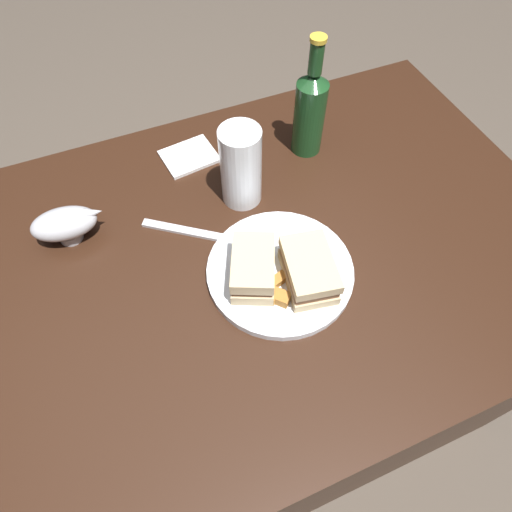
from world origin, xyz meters
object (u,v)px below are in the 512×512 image
(sandwich_half_right, at_px, (309,270))
(pint_glass, at_px, (241,171))
(napkin, at_px, (189,156))
(gravy_boat, at_px, (65,224))
(sandwich_half_left, at_px, (253,268))
(cider_bottle, at_px, (310,110))
(fork, at_px, (188,231))
(plate, at_px, (280,271))

(sandwich_half_right, distance_m, pint_glass, 0.24)
(sandwich_half_right, bearing_deg, napkin, -76.15)
(gravy_boat, bearing_deg, sandwich_half_left, 141.20)
(gravy_boat, relative_size, cider_bottle, 0.53)
(sandwich_half_left, bearing_deg, napkin, -88.69)
(cider_bottle, distance_m, fork, 0.35)
(sandwich_half_right, relative_size, fork, 0.73)
(sandwich_half_right, relative_size, pint_glass, 0.79)
(sandwich_half_right, bearing_deg, gravy_boat, -35.80)
(cider_bottle, bearing_deg, fork, 21.55)
(sandwich_half_left, bearing_deg, sandwich_half_right, 155.61)
(plate, relative_size, gravy_boat, 1.95)
(pint_glass, relative_size, cider_bottle, 0.65)
(cider_bottle, xyz_separation_m, fork, (0.31, 0.12, -0.10))
(sandwich_half_left, relative_size, pint_glass, 0.78)
(sandwich_half_right, distance_m, gravy_boat, 0.45)
(pint_glass, height_order, gravy_boat, pint_glass)
(plate, relative_size, pint_glass, 1.57)
(fork, bearing_deg, gravy_boat, -163.41)
(cider_bottle, height_order, fork, cider_bottle)
(gravy_boat, bearing_deg, plate, 145.68)
(gravy_boat, bearing_deg, cider_bottle, -174.56)
(sandwich_half_right, height_order, gravy_boat, sandwich_half_right)
(sandwich_half_left, xyz_separation_m, pint_glass, (-0.06, -0.19, 0.03))
(cider_bottle, bearing_deg, pint_glass, 23.24)
(napkin, xyz_separation_m, fork, (0.06, 0.19, -0.00))
(plate, height_order, gravy_boat, gravy_boat)
(plate, height_order, napkin, plate)
(cider_bottle, relative_size, fork, 1.41)
(plate, distance_m, gravy_boat, 0.40)
(sandwich_half_right, xyz_separation_m, cider_bottle, (-0.15, -0.31, 0.06))
(sandwich_half_left, relative_size, napkin, 1.17)
(plate, distance_m, cider_bottle, 0.34)
(sandwich_half_left, distance_m, napkin, 0.34)
(cider_bottle, distance_m, napkin, 0.27)
(plate, height_order, sandwich_half_left, sandwich_half_left)
(pint_glass, height_order, fork, pint_glass)
(gravy_boat, bearing_deg, napkin, -156.37)
(plate, xyz_separation_m, gravy_boat, (0.33, -0.22, 0.03))
(pint_glass, bearing_deg, sandwich_half_right, 97.24)
(sandwich_half_left, height_order, napkin, sandwich_half_left)
(napkin, bearing_deg, plate, 99.78)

